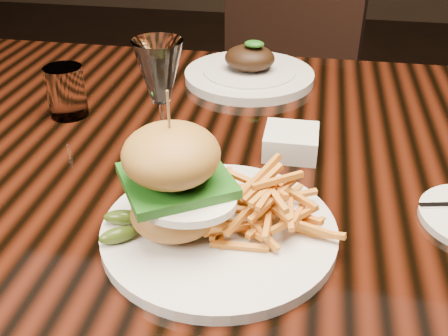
% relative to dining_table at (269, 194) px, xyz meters
% --- Properties ---
extents(dining_table, '(1.60, 0.90, 0.75)m').
position_rel_dining_table_xyz_m(dining_table, '(0.00, 0.00, 0.00)').
color(dining_table, black).
rests_on(dining_table, ground).
extents(burger_plate, '(0.29, 0.29, 0.20)m').
position_rel_dining_table_xyz_m(burger_plate, '(-0.05, -0.21, 0.13)').
color(burger_plate, silver).
rests_on(burger_plate, dining_table).
extents(ramekin, '(0.08, 0.08, 0.04)m').
position_rel_dining_table_xyz_m(ramekin, '(0.03, 0.01, 0.10)').
color(ramekin, silver).
rests_on(ramekin, dining_table).
extents(wine_glass, '(0.07, 0.07, 0.19)m').
position_rel_dining_table_xyz_m(wine_glass, '(-0.16, -0.05, 0.22)').
color(wine_glass, white).
rests_on(wine_glass, dining_table).
extents(water_tumbler, '(0.07, 0.07, 0.09)m').
position_rel_dining_table_xyz_m(water_tumbler, '(-0.37, 0.08, 0.12)').
color(water_tumbler, white).
rests_on(water_tumbler, dining_table).
extents(far_dish, '(0.26, 0.26, 0.09)m').
position_rel_dining_table_xyz_m(far_dish, '(-0.07, 0.29, 0.09)').
color(far_dish, silver).
rests_on(far_dish, dining_table).
extents(chair_far, '(0.56, 0.57, 0.95)m').
position_rel_dining_table_xyz_m(chair_far, '(-0.06, 0.89, -0.13)').
color(chair_far, black).
rests_on(chair_far, ground).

